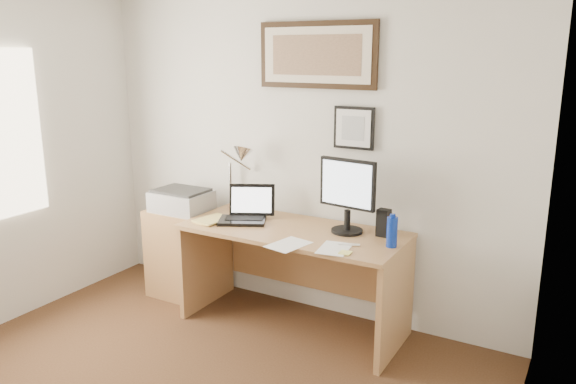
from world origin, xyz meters
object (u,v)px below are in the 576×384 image
Objects in this scene: side_cabinet at (183,252)px; book at (204,217)px; laptop at (246,213)px; desk at (298,256)px; lcd_monitor at (347,192)px; printer at (182,200)px; water_bottle at (392,232)px.

side_cabinet is 0.56m from book.
laptop is (0.66, -0.04, 0.44)m from side_cabinet.
desk is 0.64m from lcd_monitor.
printer is at bearing -176.48° from lcd_monitor.
desk is at bearing 1.89° from side_cabinet.
side_cabinet is 1.40× the size of lcd_monitor.
laptop is at bearing -169.40° from desk.
printer is (-1.40, -0.09, -0.22)m from lcd_monitor.
lcd_monitor reaches higher than laptop.
lcd_monitor is (0.36, 0.03, 0.53)m from desk.
book reaches higher than desk.
book is at bearing -23.48° from side_cabinet.
printer is (-1.04, -0.06, 0.30)m from desk.
printer is at bearing 157.65° from book.
printer is (-0.63, 0.02, 0.01)m from laptop.
printer is at bearing -33.90° from side_cabinet.
laptop is 0.63m from printer.
desk is 0.51m from laptop.
side_cabinet is at bearing 178.01° from water_bottle.
side_cabinet is at bearing 156.52° from book.
desk is (-0.74, 0.10, -0.33)m from water_bottle.
desk is at bearing 15.44° from book.
water_bottle is at bearing -1.32° from printer.
desk reaches higher than side_cabinet.
side_cabinet is 3.68× the size of water_bottle.
printer is (0.03, -0.02, 0.45)m from side_cabinet.
lcd_monitor is (1.07, 0.22, 0.28)m from book.
book is at bearing -164.56° from desk.
book is 0.77m from desk.
water_bottle is 0.38× the size of lcd_monitor.
desk is 3.64× the size of printer.
book is at bearing -176.16° from water_bottle.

